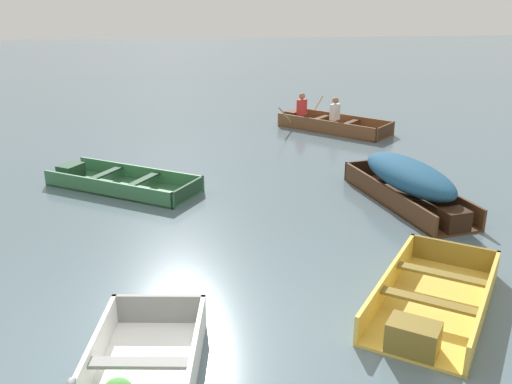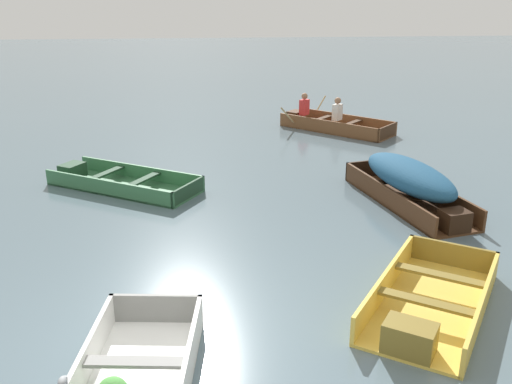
# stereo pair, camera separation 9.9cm
# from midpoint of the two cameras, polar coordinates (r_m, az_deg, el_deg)

# --- Properties ---
(ground_plane) EXTENTS (80.00, 80.00, 0.00)m
(ground_plane) POSITION_cam_midpoint_polar(r_m,az_deg,el_deg) (6.67, -8.09, -15.17)
(ground_plane) COLOR slate
(skiff_green_near_moored) EXTENTS (3.20, 2.55, 0.32)m
(skiff_green_near_moored) POSITION_cam_midpoint_polar(r_m,az_deg,el_deg) (11.75, -13.86, 0.94)
(skiff_green_near_moored) COLOR #387047
(skiff_green_near_moored) RESTS_ON ground
(skiff_dark_varnish_mid_moored) EXTENTS (1.64, 3.28, 0.81)m
(skiff_dark_varnish_mid_moored) POSITION_cam_midpoint_polar(r_m,az_deg,el_deg) (10.81, 14.82, 1.17)
(skiff_dark_varnish_mid_moored) COLOR #4C2D19
(skiff_dark_varnish_mid_moored) RESTS_ON ground
(skiff_yellow_far_moored) EXTENTS (2.44, 2.78, 0.38)m
(skiff_yellow_far_moored) POSITION_cam_midpoint_polar(r_m,az_deg,el_deg) (7.46, 16.76, -10.58)
(skiff_yellow_far_moored) COLOR #E5BC47
(skiff_yellow_far_moored) RESTS_ON ground
(rowboat_wooden_brown_with_crew) EXTENTS (3.09, 3.06, 0.93)m
(rowboat_wooden_brown_with_crew) POSITION_cam_midpoint_polar(r_m,az_deg,el_deg) (16.24, 7.02, 6.93)
(rowboat_wooden_brown_with_crew) COLOR brown
(rowboat_wooden_brown_with_crew) RESTS_ON ground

